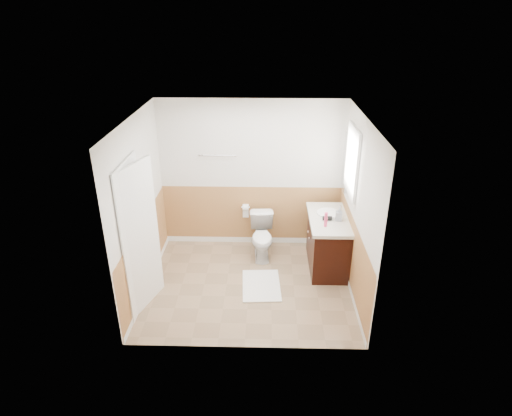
{
  "coord_description": "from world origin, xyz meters",
  "views": [
    {
      "loc": [
        0.25,
        -5.36,
        3.79
      ],
      "look_at": [
        0.1,
        0.25,
        1.15
      ],
      "focal_mm": 30.46,
      "sensor_mm": 36.0,
      "label": 1
    }
  ],
  "objects_px": {
    "toilet": "(262,237)",
    "soap_dispenser": "(339,214)",
    "vanity_cabinet": "(328,244)",
    "lotion_bottle": "(326,220)",
    "bath_mat": "(261,285)"
  },
  "relations": [
    {
      "from": "toilet",
      "to": "lotion_bottle",
      "type": "bearing_deg",
      "value": -34.36
    },
    {
      "from": "toilet",
      "to": "bath_mat",
      "type": "relative_size",
      "value": 0.87
    },
    {
      "from": "vanity_cabinet",
      "to": "soap_dispenser",
      "type": "relative_size",
      "value": 5.21
    },
    {
      "from": "toilet",
      "to": "vanity_cabinet",
      "type": "relative_size",
      "value": 0.64
    },
    {
      "from": "soap_dispenser",
      "to": "bath_mat",
      "type": "bearing_deg",
      "value": -155.99
    },
    {
      "from": "vanity_cabinet",
      "to": "lotion_bottle",
      "type": "height_order",
      "value": "lotion_bottle"
    },
    {
      "from": "toilet",
      "to": "lotion_bottle",
      "type": "height_order",
      "value": "lotion_bottle"
    },
    {
      "from": "bath_mat",
      "to": "soap_dispenser",
      "type": "distance_m",
      "value": 1.57
    },
    {
      "from": "toilet",
      "to": "bath_mat",
      "type": "xyz_separation_m",
      "value": [
        0.0,
        -0.87,
        -0.34
      ]
    },
    {
      "from": "bath_mat",
      "to": "soap_dispenser",
      "type": "height_order",
      "value": "soap_dispenser"
    },
    {
      "from": "vanity_cabinet",
      "to": "lotion_bottle",
      "type": "bearing_deg",
      "value": -109.69
    },
    {
      "from": "toilet",
      "to": "soap_dispenser",
      "type": "distance_m",
      "value": 1.35
    },
    {
      "from": "soap_dispenser",
      "to": "vanity_cabinet",
      "type": "bearing_deg",
      "value": 146.32
    },
    {
      "from": "vanity_cabinet",
      "to": "lotion_bottle",
      "type": "relative_size",
      "value": 5.0
    },
    {
      "from": "lotion_bottle",
      "to": "vanity_cabinet",
      "type": "bearing_deg",
      "value": 70.31
    }
  ]
}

